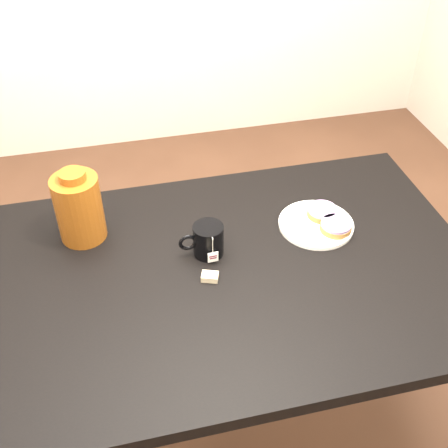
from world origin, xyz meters
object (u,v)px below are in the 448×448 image
at_px(plate, 316,224).
at_px(bagel_back, 322,212).
at_px(mug, 208,240).
at_px(table, 227,291).
at_px(bagel_front, 336,226).
at_px(teabag_pouch, 210,277).
at_px(bagel_package, 79,207).

distance_m(plate, bagel_back, 0.05).
distance_m(bagel_back, mug, 0.38).
distance_m(plate, mug, 0.35).
relative_size(table, mug, 10.68).
relative_size(bagel_front, teabag_pouch, 2.81).
bearing_deg(table, mug, 115.28).
xyz_separation_m(plate, bagel_package, (-0.68, 0.12, 0.10)).
bearing_deg(table, bagel_front, 12.61).
bearing_deg(teabag_pouch, bagel_back, 24.37).
xyz_separation_m(table, bagel_package, (-0.38, 0.24, 0.19)).
bearing_deg(bagel_back, plate, -134.53).
bearing_deg(plate, table, -158.19).
distance_m(plate, bagel_package, 0.70).
bearing_deg(bagel_back, bagel_front, -79.08).
xyz_separation_m(bagel_back, bagel_package, (-0.71, 0.09, 0.08)).
bearing_deg(table, bagel_back, 24.45).
relative_size(bagel_front, mug, 0.96).
bearing_deg(plate, bagel_package, 170.20).
bearing_deg(teabag_pouch, table, 23.90).
relative_size(bagel_back, bagel_front, 0.92).
xyz_separation_m(teabag_pouch, bagel_package, (-0.32, 0.26, 0.10)).
relative_size(table, bagel_package, 6.21).
height_order(mug, bagel_package, bagel_package).
relative_size(bagel_back, bagel_package, 0.51).
distance_m(table, bagel_front, 0.37).
xyz_separation_m(mug, teabag_pouch, (-0.02, -0.10, -0.04)).
relative_size(table, plate, 6.20).
distance_m(bagel_front, teabag_pouch, 0.42).
height_order(table, bagel_back, bagel_back).
bearing_deg(teabag_pouch, plate, 22.14).
distance_m(mug, teabag_pouch, 0.11).
bearing_deg(bagel_front, bagel_back, 100.92).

